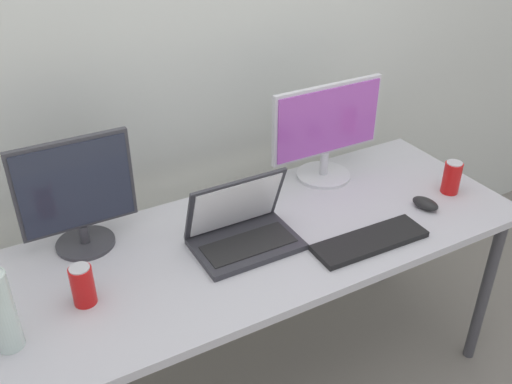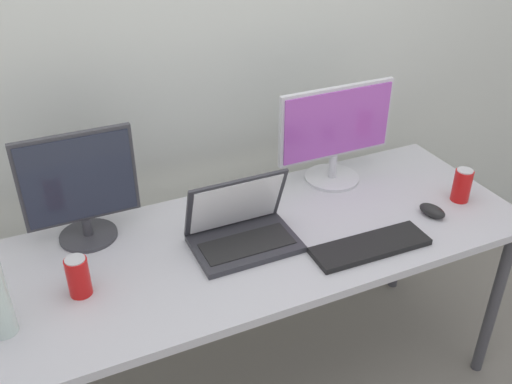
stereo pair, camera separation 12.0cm
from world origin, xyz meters
The scene contains 10 objects.
wall_back centered at (0.00, 0.59, 1.30)m, with size 7.00×0.08×2.60m, color silver.
work_desk centered at (0.00, 0.00, 0.68)m, with size 1.88×0.70×0.74m.
monitor_left centered at (-0.51, 0.24, 0.94)m, with size 0.37×0.19×0.38m.
monitor_center centered at (0.44, 0.23, 0.95)m, with size 0.47×0.21×0.38m.
laptop_silver centered at (-0.05, 0.00, 0.79)m, with size 0.34×0.23×0.23m.
keyboard_main centered at (0.31, -0.21, 0.75)m, with size 0.40×0.12×0.02m, color black.
mouse_by_keyboard centered at (0.62, -0.14, 0.76)m, with size 0.06×0.10×0.04m, color black.
water_bottle centered at (-0.80, -0.11, 0.87)m, with size 0.07×0.07×0.29m.
soda_can_near_keyboard centered at (-0.58, -0.04, 0.80)m, with size 0.07×0.07×0.13m.
soda_can_by_laptop centered at (0.79, -0.10, 0.80)m, with size 0.07×0.07×0.13m.
Camera 1 is at (-0.76, -1.36, 1.86)m, focal length 40.00 mm.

